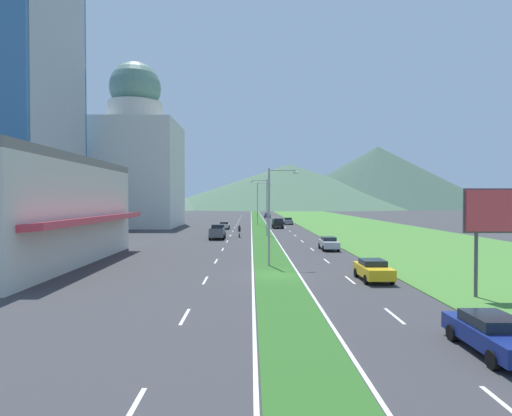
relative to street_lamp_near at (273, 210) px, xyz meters
name	(u,v)px	position (x,y,z in m)	size (l,w,h in m)	color
ground_plane	(276,275)	(0.05, -4.42, -4.82)	(600.00, 600.00, 0.00)	#38383A
grass_median	(259,225)	(0.05, 55.58, -4.79)	(3.20, 240.00, 0.06)	#2D6023
grass_verge_right	(353,225)	(20.65, 55.58, -4.79)	(24.00, 240.00, 0.06)	#477F33
lane_dash_left_0	(131,412)	(-5.05, -24.42, -4.81)	(0.16, 2.80, 0.01)	silver
lane_dash_left_1	(185,317)	(-5.05, -15.34, -4.81)	(0.16, 2.80, 0.01)	silver
lane_dash_left_2	(205,280)	(-5.05, -6.26, -4.81)	(0.16, 2.80, 0.01)	silver
lane_dash_left_3	(216,261)	(-5.05, 2.82, -4.81)	(0.16, 2.80, 0.01)	silver
lane_dash_left_4	(223,249)	(-5.05, 11.91, -4.81)	(0.16, 2.80, 0.01)	silver
lane_dash_left_5	(227,241)	(-5.05, 20.99, -4.81)	(0.16, 2.80, 0.01)	silver
lane_dash_left_6	(230,236)	(-5.05, 30.07, -4.81)	(0.16, 2.80, 0.01)	silver
lane_dash_left_7	(233,231)	(-5.05, 39.15, -4.81)	(0.16, 2.80, 0.01)	silver
lane_dash_left_8	(235,228)	(-5.05, 48.23, -4.81)	(0.16, 2.80, 0.01)	silver
lane_dash_left_9	(236,225)	(-5.05, 57.31, -4.81)	(0.16, 2.80, 0.01)	silver
lane_dash_left_10	(238,223)	(-5.05, 66.40, -4.81)	(0.16, 2.80, 0.01)	silver
lane_dash_left_11	(239,221)	(-5.05, 75.48, -4.81)	(0.16, 2.80, 0.01)	silver
lane_dash_left_12	(240,219)	(-5.05, 84.56, -4.81)	(0.16, 2.80, 0.01)	silver
lane_dash_left_13	(240,218)	(-5.05, 93.64, -4.81)	(0.16, 2.80, 0.01)	silver
lane_dash_left_14	(241,217)	(-5.05, 102.72, -4.81)	(0.16, 2.80, 0.01)	silver
lane_dash_left_15	(242,216)	(-5.05, 111.80, -4.81)	(0.16, 2.80, 0.01)	silver
lane_dash_right_0	(510,410)	(5.15, -24.42, -4.81)	(0.16, 2.80, 0.01)	silver
lane_dash_right_1	(394,316)	(5.15, -15.34, -4.81)	(0.16, 2.80, 0.01)	silver
lane_dash_right_2	(350,280)	(5.15, -6.26, -4.81)	(0.16, 2.80, 0.01)	silver
lane_dash_right_3	(327,261)	(5.15, 2.82, -4.81)	(0.16, 2.80, 0.01)	silver
lane_dash_right_4	(312,249)	(5.15, 11.91, -4.81)	(0.16, 2.80, 0.01)	silver
lane_dash_right_5	(302,241)	(5.15, 20.99, -4.81)	(0.16, 2.80, 0.01)	silver
lane_dash_right_6	(295,236)	(5.15, 30.07, -4.81)	(0.16, 2.80, 0.01)	silver
lane_dash_right_7	(290,231)	(5.15, 39.15, -4.81)	(0.16, 2.80, 0.01)	silver
lane_dash_right_8	(286,228)	(5.15, 48.23, -4.81)	(0.16, 2.80, 0.01)	silver
lane_dash_right_9	(282,225)	(5.15, 57.31, -4.81)	(0.16, 2.80, 0.01)	silver
lane_dash_right_10	(279,223)	(5.15, 66.40, -4.81)	(0.16, 2.80, 0.01)	silver
lane_dash_right_11	(277,221)	(5.15, 75.48, -4.81)	(0.16, 2.80, 0.01)	silver
lane_dash_right_12	(275,219)	(5.15, 84.56, -4.81)	(0.16, 2.80, 0.01)	silver
lane_dash_right_13	(273,218)	(5.15, 93.64, -4.81)	(0.16, 2.80, 0.01)	silver
lane_dash_right_14	(272,217)	(5.15, 102.72, -4.81)	(0.16, 2.80, 0.01)	silver
lane_dash_right_15	(271,216)	(5.15, 111.80, -4.81)	(0.16, 2.80, 0.01)	silver
edge_line_median_left	(251,225)	(-1.70, 55.58, -4.81)	(0.16, 240.00, 0.01)	silver
edge_line_median_right	(267,225)	(1.80, 55.58, -4.81)	(0.16, 240.00, 0.01)	silver
domed_building	(136,159)	(-25.93, 52.30, 9.30)	(17.65, 17.65, 34.26)	silver
midrise_colored	(147,180)	(-30.32, 78.92, 6.25)	(13.34, 13.34, 22.14)	teal
hill_far_left	(57,183)	(-119.26, 219.20, 11.02)	(193.54, 193.54, 31.68)	#516B56
hill_far_center	(289,186)	(24.28, 251.33, 10.11)	(179.44, 179.44, 29.85)	#47664C
hill_far_right	(378,177)	(88.22, 259.77, 16.79)	(155.21, 155.21, 43.21)	#3D5647
street_lamp_near	(273,210)	(0.00, 0.00, 0.00)	(2.64, 0.31, 8.34)	#99999E
street_lamp_mid	(265,203)	(0.35, 29.08, 0.26)	(2.80, 0.33, 8.81)	#99999E
street_lamp_far	(259,200)	(0.01, 58.21, 0.66)	(3.26, 0.35, 9.49)	#99999E
billboard_roadside	(504,216)	(12.68, -11.73, -0.11)	(4.63, 0.28, 6.33)	#4C4C51
car_0	(493,334)	(7.09, -20.32, -4.09)	(1.95, 4.57, 1.39)	navy
car_1	(329,243)	(6.93, 11.28, -4.06)	(1.87, 4.20, 1.47)	#B2B2B7
car_2	(373,270)	(6.73, -6.44, -4.06)	(1.97, 4.22, 1.45)	yellow
car_3	(224,225)	(-6.95, 44.94, -4.10)	(1.93, 4.58, 1.38)	#B2B2B7
car_4	(268,215)	(3.36, 94.16, -4.07)	(1.99, 4.03, 1.44)	navy
car_5	(288,221)	(6.66, 59.59, -4.03)	(2.00, 4.21, 1.55)	slate
pickup_truck_0	(218,232)	(-6.67, 25.02, -3.84)	(2.18, 5.40, 2.00)	#515459
pickup_truck_1	(278,223)	(3.49, 47.21, -3.84)	(2.18, 5.40, 2.00)	black
motorcycle_rider	(239,232)	(-3.57, 27.36, -4.07)	(0.36, 2.00, 1.80)	black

